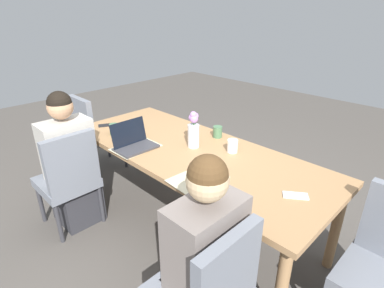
{
  "coord_description": "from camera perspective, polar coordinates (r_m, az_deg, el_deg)",
  "views": [
    {
      "loc": [
        -1.56,
        1.56,
        1.78
      ],
      "look_at": [
        0.0,
        0.0,
        0.78
      ],
      "focal_mm": 28.34,
      "sensor_mm": 36.0,
      "label": 1
    }
  ],
  "objects": [
    {
      "name": "ground_plane",
      "position": [
        2.83,
        -0.0,
        -14.62
      ],
      "size": [
        10.0,
        10.0,
        0.0
      ],
      "primitive_type": "plane",
      "color": "#4C4742"
    },
    {
      "name": "dining_table",
      "position": [
        2.47,
        -0.0,
        -2.56
      ],
      "size": [
        2.3,
        0.92,
        0.73
      ],
      "color": "#9E754C",
      "rests_on": "ground_plane"
    },
    {
      "name": "person_far_left_near",
      "position": [
        1.72,
        2.51,
        -22.64
      ],
      "size": [
        0.36,
        0.4,
        1.19
      ],
      "color": "#2D2D33",
      "rests_on": "ground_plane"
    },
    {
      "name": "chair_far_left_mid",
      "position": [
        2.73,
        -22.13,
        -5.65
      ],
      "size": [
        0.44,
        0.44,
        0.9
      ],
      "color": "slate",
      "rests_on": "ground_plane"
    },
    {
      "name": "person_far_left_mid",
      "position": [
        2.8,
        -21.74,
        -4.19
      ],
      "size": [
        0.36,
        0.4,
        1.19
      ],
      "color": "#2D2D33",
      "rests_on": "ground_plane"
    },
    {
      "name": "chair_head_right_left_far",
      "position": [
        3.64,
        -18.03,
        2.47
      ],
      "size": [
        0.44,
        0.44,
        0.9
      ],
      "color": "slate",
      "rests_on": "ground_plane"
    },
    {
      "name": "flower_vase",
      "position": [
        2.43,
        0.29,
        2.63
      ],
      "size": [
        0.09,
        0.09,
        0.3
      ],
      "color": "silver",
      "rests_on": "dining_table"
    },
    {
      "name": "placemat_far_left_near",
      "position": [
        2.03,
        1.06,
        -6.57
      ],
      "size": [
        0.28,
        0.38,
        0.0
      ],
      "primitive_type": "cube",
      "rotation": [
        0.0,
        0.0,
        -1.64
      ],
      "color": "beige",
      "rests_on": "dining_table"
    },
    {
      "name": "placemat_far_left_mid",
      "position": [
        2.51,
        -10.53,
        -0.63
      ],
      "size": [
        0.27,
        0.37,
        0.0
      ],
      "primitive_type": "cube",
      "rotation": [
        0.0,
        0.0,
        -1.55
      ],
      "color": "beige",
      "rests_on": "dining_table"
    },
    {
      "name": "laptop_far_left_mid",
      "position": [
        2.49,
        -10.9,
        0.2
      ],
      "size": [
        0.22,
        0.32,
        0.21
      ],
      "color": "#38383D",
      "rests_on": "dining_table"
    },
    {
      "name": "coffee_mug_near_left",
      "position": [
        2.4,
        7.63,
        -0.37
      ],
      "size": [
        0.08,
        0.08,
        0.1
      ],
      "primitive_type": "cylinder",
      "color": "white",
      "rests_on": "dining_table"
    },
    {
      "name": "coffee_mug_near_right",
      "position": [
        2.66,
        4.83,
        2.29
      ],
      "size": [
        0.08,
        0.08,
        0.1
      ],
      "primitive_type": "cylinder",
      "color": "#47704C",
      "rests_on": "dining_table"
    },
    {
      "name": "coffee_mug_centre_left",
      "position": [
        2.8,
        -14.43,
        2.72
      ],
      "size": [
        0.08,
        0.08,
        0.1
      ],
      "primitive_type": "cylinder",
      "color": "#47704C",
      "rests_on": "dining_table"
    },
    {
      "name": "phone_black",
      "position": [
        3.05,
        -15.8,
        3.43
      ],
      "size": [
        0.13,
        0.17,
        0.01
      ],
      "primitive_type": "cube",
      "rotation": [
        0.0,
        0.0,
        1.09
      ],
      "color": "black",
      "rests_on": "dining_table"
    },
    {
      "name": "phone_silver",
      "position": [
        1.97,
        18.89,
        -9.16
      ],
      "size": [
        0.16,
        0.15,
        0.01
      ],
      "primitive_type": "cube",
      "rotation": [
        0.0,
        0.0,
        0.62
      ],
      "color": "silver",
      "rests_on": "dining_table"
    }
  ]
}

